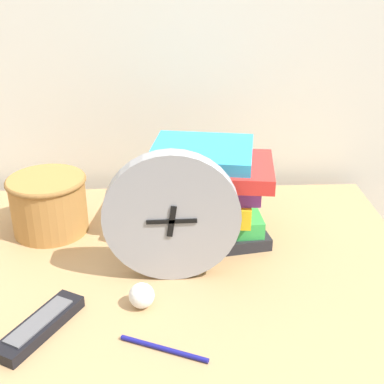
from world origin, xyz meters
TOP-DOWN VIEW (x-y plane):
  - desk_clock at (0.05, 0.30)m, footprint 0.25×0.04m
  - book_stack at (0.13, 0.45)m, footprint 0.27×0.23m
  - basket at (-0.21, 0.49)m, footprint 0.17×0.17m
  - tv_remote at (-0.16, 0.15)m, footprint 0.13×0.17m
  - crumpled_paper_ball at (0.00, 0.21)m, footprint 0.04×0.04m
  - pen at (0.04, 0.10)m, footprint 0.14×0.07m

SIDE VIEW (x-z plane):
  - pen at x=0.04m, z-range 0.71..0.72m
  - tv_remote at x=-0.16m, z-range 0.71..0.73m
  - crumpled_paper_ball at x=0.00m, z-range 0.71..0.76m
  - basket at x=-0.21m, z-range 0.72..0.84m
  - book_stack at x=0.13m, z-range 0.71..0.91m
  - desk_clock at x=0.05m, z-range 0.71..0.96m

